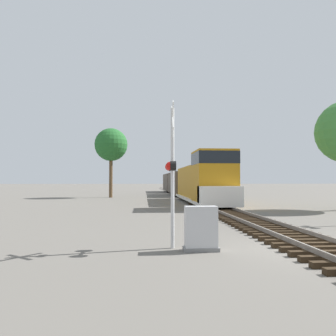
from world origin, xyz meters
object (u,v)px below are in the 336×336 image
(freight_train, at_px, (184,183))
(tree_mid_background, at_px, (111,145))
(crossing_signal_near, at_px, (172,168))
(relay_cabinet, at_px, (201,229))

(freight_train, xyz_separation_m, tree_mid_background, (-9.46, -0.88, 4.80))
(freight_train, height_order, crossing_signal_near, crossing_signal_near)
(crossing_signal_near, relative_size, tree_mid_background, 0.53)
(crossing_signal_near, xyz_separation_m, relay_cabinet, (0.85, -0.47, -1.87))
(crossing_signal_near, distance_m, tree_mid_background, 31.92)
(freight_train, relative_size, relay_cabinet, 32.43)
(relay_cabinet, relative_size, tree_mid_background, 0.16)
(crossing_signal_near, height_order, tree_mid_background, tree_mid_background)
(crossing_signal_near, bearing_deg, tree_mid_background, -168.80)
(crossing_signal_near, bearing_deg, relay_cabinet, 63.52)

